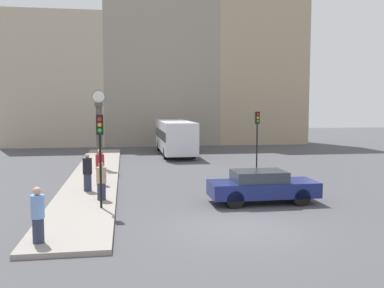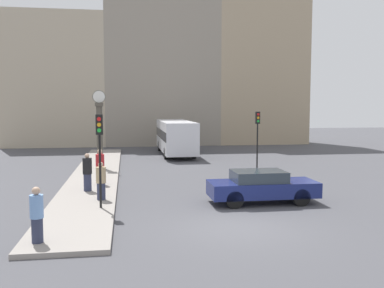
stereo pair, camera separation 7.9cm
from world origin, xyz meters
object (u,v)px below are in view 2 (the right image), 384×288
street_clock (100,131)px  pedestrian_red_top (100,167)px  pedestrian_blue_stripe (37,215)px  bus_distant (175,135)px  sedan_car (262,186)px  traffic_light_far (258,128)px  pedestrian_tan_coat (101,181)px  pedestrian_black_jacket (87,172)px  traffic_light_near (100,141)px

street_clock → pedestrian_red_top: bearing=-86.7°
pedestrian_blue_stripe → street_clock: bearing=86.5°
bus_distant → pedestrian_red_top: bearing=-111.1°
street_clock → pedestrian_blue_stripe: (-0.91, -14.69, -1.51)m
sedan_car → pedestrian_blue_stripe: pedestrian_blue_stripe is taller
traffic_light_far → pedestrian_blue_stripe: (-10.68, -13.45, -1.68)m
pedestrian_tan_coat → pedestrian_black_jacket: (-0.72, 1.97, 0.08)m
traffic_light_near → street_clock: 10.73m
street_clock → pedestrian_blue_stripe: street_clock is taller
traffic_light_near → traffic_light_far: (9.15, 9.47, -0.08)m
bus_distant → pedestrian_blue_stripe: bearing=-106.1°
bus_distant → pedestrian_black_jacket: bearing=-110.7°
sedan_car → pedestrian_red_top: pedestrian_red_top is taller
street_clock → pedestrian_blue_stripe: size_ratio=3.01×
traffic_light_near → pedestrian_blue_stripe: (-1.54, -3.98, -1.76)m
pedestrian_tan_coat → pedestrian_blue_stripe: bearing=-105.3°
pedestrian_black_jacket → pedestrian_red_top: size_ratio=0.98×
traffic_light_near → pedestrian_red_top: size_ratio=2.02×
street_clock → sedan_car: bearing=-55.1°
pedestrian_blue_stripe → traffic_light_far: bearing=51.5°
pedestrian_red_top → pedestrian_black_jacket: bearing=-107.2°
street_clock → pedestrian_tan_coat: street_clock is taller
traffic_light_far → sedan_car: bearing=-106.3°
pedestrian_tan_coat → bus_distant: bearing=73.6°
pedestrian_blue_stripe → pedestrian_tan_coat: size_ratio=1.02×
bus_distant → traffic_light_far: (4.12, -9.25, 1.04)m
bus_distant → pedestrian_black_jacket: size_ratio=5.66×
street_clock → traffic_light_far: bearing=-7.2°
pedestrian_tan_coat → pedestrian_red_top: (-0.24, 3.52, 0.10)m
traffic_light_near → pedestrian_tan_coat: bearing=92.3°
bus_distant → traffic_light_near: (-5.03, -18.72, 1.12)m
traffic_light_far → pedestrian_tan_coat: bearing=-138.8°
sedan_car → traffic_light_far: size_ratio=1.21×
bus_distant → street_clock: size_ratio=2.02×
sedan_car → pedestrian_blue_stripe: bearing=-151.1°
street_clock → pedestrian_red_top: street_clock is taller
pedestrian_tan_coat → pedestrian_red_top: size_ratio=0.89×
street_clock → pedestrian_black_jacket: 7.46m
bus_distant → pedestrian_red_top: 14.78m
sedan_car → pedestrian_tan_coat: (-6.57, 0.96, 0.22)m
street_clock → traffic_light_near: bearing=-86.6°
sedan_car → traffic_light_near: 6.83m
bus_distant → street_clock: bearing=-125.2°
sedan_car → pedestrian_red_top: size_ratio=2.54×
street_clock → pedestrian_tan_coat: bearing=-86.5°
pedestrian_blue_stripe → pedestrian_tan_coat: bearing=74.7°
sedan_car → traffic_light_far: (2.63, 9.00, 1.92)m
pedestrian_blue_stripe → pedestrian_red_top: size_ratio=0.91×
pedestrian_blue_stripe → pedestrian_black_jacket: 7.41m
traffic_light_near → pedestrian_tan_coat: 2.28m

